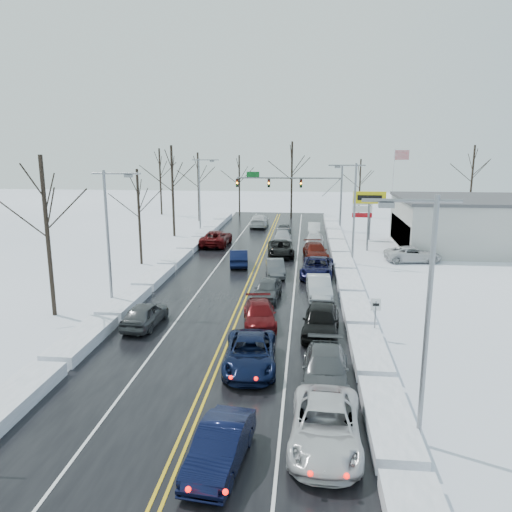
# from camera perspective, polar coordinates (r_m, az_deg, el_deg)

# --- Properties ---
(ground) EXTENTS (160.00, 160.00, 0.00)m
(ground) POSITION_cam_1_polar(r_m,az_deg,el_deg) (36.48, -1.18, -4.23)
(ground) COLOR white
(ground) RESTS_ON ground
(road_surface) EXTENTS (14.00, 84.00, 0.01)m
(road_surface) POSITION_cam_1_polar(r_m,az_deg,el_deg) (38.38, -0.82, -3.36)
(road_surface) COLOR black
(road_surface) RESTS_ON ground
(snow_bank_left) EXTENTS (1.74, 72.00, 0.63)m
(snow_bank_left) POSITION_cam_1_polar(r_m,az_deg,el_deg) (39.96, -11.72, -2.99)
(snow_bank_left) COLOR white
(snow_bank_left) RESTS_ON ground
(snow_bank_right) EXTENTS (1.74, 72.00, 0.63)m
(snow_bank_right) POSITION_cam_1_polar(r_m,az_deg,el_deg) (38.28, 10.58, -3.63)
(snow_bank_right) COLOR white
(snow_bank_right) RESTS_ON ground
(traffic_signal_mast) EXTENTS (13.28, 0.39, 8.00)m
(traffic_signal_mast) POSITION_cam_1_polar(r_m,az_deg,el_deg) (62.85, 5.10, 7.93)
(traffic_signal_mast) COLOR slate
(traffic_signal_mast) RESTS_ON ground
(tires_plus_sign) EXTENTS (3.20, 0.34, 6.00)m
(tires_plus_sign) POSITION_cam_1_polar(r_m,az_deg,el_deg) (51.32, 12.82, 6.07)
(tires_plus_sign) COLOR slate
(tires_plus_sign) RESTS_ON ground
(used_vehicles_sign) EXTENTS (2.20, 0.22, 4.65)m
(used_vehicles_sign) POSITION_cam_1_polar(r_m,az_deg,el_deg) (57.44, 12.05, 5.10)
(used_vehicles_sign) COLOR slate
(used_vehicles_sign) RESTS_ON ground
(speed_limit_sign) EXTENTS (0.55, 0.09, 2.35)m
(speed_limit_sign) POSITION_cam_1_polar(r_m,az_deg,el_deg) (28.38, 13.51, -6.12)
(speed_limit_sign) COLOR slate
(speed_limit_sign) RESTS_ON ground
(flagpole) EXTENTS (1.87, 1.20, 10.00)m
(flagpole) POSITION_cam_1_polar(r_m,az_deg,el_deg) (65.71, 15.52, 8.13)
(flagpole) COLOR silver
(flagpole) RESTS_ON ground
(dealership_building) EXTENTS (20.40, 12.40, 5.30)m
(dealership_building) POSITION_cam_1_polar(r_m,az_deg,el_deg) (56.75, 26.11, 3.32)
(dealership_building) COLOR #B0B0AB
(dealership_building) RESTS_ON ground
(streetlight_se) EXTENTS (3.20, 0.25, 9.00)m
(streetlight_se) POSITION_cam_1_polar(r_m,az_deg,el_deg) (17.91, 18.52, -5.18)
(streetlight_se) COLOR slate
(streetlight_se) RESTS_ON ground
(streetlight_ne) EXTENTS (3.20, 0.25, 9.00)m
(streetlight_ne) POSITION_cam_1_polar(r_m,az_deg,el_deg) (45.13, 10.94, 5.70)
(streetlight_ne) COLOR slate
(streetlight_ne) RESTS_ON ground
(streetlight_sw) EXTENTS (3.20, 0.25, 9.00)m
(streetlight_sw) POSITION_cam_1_polar(r_m,az_deg,el_deg) (33.55, -16.32, 3.08)
(streetlight_sw) COLOR slate
(streetlight_sw) RESTS_ON ground
(streetlight_nw) EXTENTS (3.20, 0.25, 9.00)m
(streetlight_nw) POSITION_cam_1_polar(r_m,az_deg,el_deg) (60.21, -6.30, 7.54)
(streetlight_nw) COLOR slate
(streetlight_nw) RESTS_ON ground
(tree_left_b) EXTENTS (4.00, 4.00, 10.00)m
(tree_left_b) POSITION_cam_1_polar(r_m,az_deg,el_deg) (32.91, -23.00, 5.36)
(tree_left_b) COLOR #2D231C
(tree_left_b) RESTS_ON ground
(tree_left_c) EXTENTS (3.40, 3.40, 8.50)m
(tree_left_c) POSITION_cam_1_polar(r_m,az_deg,el_deg) (45.38, -13.31, 6.43)
(tree_left_c) COLOR #2D231C
(tree_left_c) RESTS_ON ground
(tree_left_d) EXTENTS (4.20, 4.20, 10.50)m
(tree_left_d) POSITION_cam_1_polar(r_m,az_deg,el_deg) (58.82, -9.57, 9.31)
(tree_left_d) COLOR #2D231C
(tree_left_d) RESTS_ON ground
(tree_left_e) EXTENTS (3.80, 3.80, 9.50)m
(tree_left_e) POSITION_cam_1_polar(r_m,az_deg,el_deg) (70.40, -6.63, 9.35)
(tree_left_e) COLOR #2D231C
(tree_left_e) RESTS_ON ground
(tree_far_a) EXTENTS (4.00, 4.00, 10.00)m
(tree_far_a) POSITION_cam_1_polar(r_m,az_deg,el_deg) (77.99, -10.93, 9.78)
(tree_far_a) COLOR #2D231C
(tree_far_a) RESTS_ON ground
(tree_far_b) EXTENTS (3.60, 3.60, 9.00)m
(tree_far_b) POSITION_cam_1_polar(r_m,az_deg,el_deg) (76.46, -1.92, 9.42)
(tree_far_b) COLOR #2D231C
(tree_far_b) RESTS_ON ground
(tree_far_c) EXTENTS (4.40, 4.40, 11.00)m
(tree_far_c) POSITION_cam_1_polar(r_m,az_deg,el_deg) (73.74, 4.13, 10.36)
(tree_far_c) COLOR #2D231C
(tree_far_c) RESTS_ON ground
(tree_far_d) EXTENTS (3.40, 3.40, 8.50)m
(tree_far_d) POSITION_cam_1_polar(r_m,az_deg,el_deg) (75.68, 11.82, 8.86)
(tree_far_d) COLOR #2D231C
(tree_far_d) RESTS_ON ground
(tree_far_e) EXTENTS (4.20, 4.20, 10.50)m
(tree_far_e) POSITION_cam_1_polar(r_m,az_deg,el_deg) (79.33, 23.55, 9.27)
(tree_far_e) COLOR #2D231C
(tree_far_e) RESTS_ON ground
(queued_car_1) EXTENTS (2.03, 4.48, 1.43)m
(queued_car_1) POSITION_cam_1_polar(r_m,az_deg,el_deg) (18.30, -4.10, -22.76)
(queued_car_1) COLOR black
(queued_car_1) RESTS_ON ground
(queued_car_2) EXTENTS (2.82, 5.48, 1.48)m
(queued_car_2) POSITION_cam_1_polar(r_m,az_deg,el_deg) (24.83, -0.65, -12.60)
(queued_car_2) COLOR black
(queued_car_2) RESTS_ON ground
(queued_car_3) EXTENTS (2.50, 4.84, 1.34)m
(queued_car_3) POSITION_cam_1_polar(r_m,az_deg,el_deg) (30.22, 0.41, -7.86)
(queued_car_3) COLOR #530B0D
(queued_car_3) RESTS_ON ground
(queued_car_4) EXTENTS (2.03, 4.34, 1.44)m
(queued_car_4) POSITION_cam_1_polar(r_m,az_deg,el_deg) (35.06, 1.30, -4.93)
(queued_car_4) COLOR #3F4244
(queued_car_4) RESTS_ON ground
(queued_car_5) EXTENTS (1.96, 4.22, 1.34)m
(queued_car_5) POSITION_cam_1_polar(r_m,az_deg,el_deg) (41.20, 2.21, -2.26)
(queued_car_5) COLOR #424548
(queued_car_5) RESTS_ON ground
(queued_car_6) EXTENTS (2.91, 5.50, 1.47)m
(queued_car_6) POSITION_cam_1_polar(r_m,az_deg,el_deg) (48.52, 2.83, 0.03)
(queued_car_6) COLOR black
(queued_car_6) RESTS_ON ground
(queued_car_7) EXTENTS (2.21, 4.93, 1.40)m
(queued_car_7) POSITION_cam_1_polar(r_m,az_deg,el_deg) (54.43, 3.01, 1.41)
(queued_car_7) COLOR #AAACB2
(queued_car_7) RESTS_ON ground
(queued_car_8) EXTENTS (1.87, 4.22, 1.41)m
(queued_car_8) POSITION_cam_1_polar(r_m,az_deg,el_deg) (59.14, 3.12, 2.32)
(queued_car_8) COLOR #3A3D3F
(queued_car_8) RESTS_ON ground
(queued_car_10) EXTENTS (2.72, 5.52, 1.51)m
(queued_car_10) POSITION_cam_1_polar(r_m,az_deg,el_deg) (19.40, 7.87, -20.58)
(queued_car_10) COLOR silver
(queued_car_10) RESTS_ON ground
(queued_car_11) EXTENTS (2.24, 5.16, 1.48)m
(queued_car_11) POSITION_cam_1_polar(r_m,az_deg,el_deg) (23.47, 7.86, -14.31)
(queued_car_11) COLOR #45484B
(queued_car_11) RESTS_ON ground
(queued_car_12) EXTENTS (2.39, 5.11, 1.69)m
(queued_car_12) POSITION_cam_1_polar(r_m,az_deg,el_deg) (29.00, 7.39, -8.88)
(queued_car_12) COLOR black
(queued_car_12) RESTS_ON ground
(queued_car_13) EXTENTS (1.87, 4.68, 1.51)m
(queued_car_13) POSITION_cam_1_polar(r_m,az_deg,el_deg) (35.74, 7.17, -4.69)
(queued_car_13) COLOR #AFB3B8
(queued_car_13) RESTS_ON ground
(queued_car_14) EXTENTS (2.97, 5.70, 1.53)m
(queued_car_14) POSITION_cam_1_polar(r_m,az_deg,el_deg) (41.19, 6.98, -2.35)
(queued_car_14) COLOR black
(queued_car_14) RESTS_ON ground
(queued_car_15) EXTENTS (2.64, 5.29, 1.48)m
(queued_car_15) POSITION_cam_1_polar(r_m,az_deg,el_deg) (47.51, 6.79, -0.32)
(queued_car_15) COLOR #490F09
(queued_car_15) RESTS_ON ground
(queued_car_16) EXTENTS (2.26, 5.09, 1.70)m
(queued_car_16) POSITION_cam_1_polar(r_m,az_deg,el_deg) (51.65, 6.64, 0.73)
(queued_car_16) COLOR silver
(queued_car_16) RESTS_ON ground
(queued_car_17) EXTENTS (1.54, 4.19, 1.37)m
(queued_car_17) POSITION_cam_1_polar(r_m,az_deg,el_deg) (60.53, 6.64, 2.49)
(queued_car_17) COLOR silver
(queued_car_17) RESTS_ON ground
(oncoming_car_0) EXTENTS (2.14, 4.60, 1.46)m
(oncoming_car_0) POSITION_cam_1_polar(r_m,az_deg,el_deg) (44.66, -1.97, -1.07)
(oncoming_car_0) COLOR black
(oncoming_car_0) RESTS_ON ground
(oncoming_car_1) EXTENTS (2.88, 5.96, 1.64)m
(oncoming_car_1) POSITION_cam_1_polar(r_m,az_deg,el_deg) (53.62, -4.55, 1.22)
(oncoming_car_1) COLOR #4A090B
(oncoming_car_1) RESTS_ON ground
(oncoming_car_2) EXTENTS (2.39, 5.72, 1.65)m
(oncoming_car_2) POSITION_cam_1_polar(r_m,az_deg,el_deg) (65.59, 0.36, 3.36)
(oncoming_car_2) COLOR silver
(oncoming_car_2) RESTS_ON ground
(oncoming_car_3) EXTENTS (2.04, 4.42, 1.47)m
(oncoming_car_3) POSITION_cam_1_polar(r_m,az_deg,el_deg) (30.74, -12.51, -7.82)
(oncoming_car_3) COLOR #404345
(oncoming_car_3) RESTS_ON ground
(parked_car_0) EXTENTS (5.34, 2.92, 1.42)m
(parked_car_0) POSITION_cam_1_polar(r_m,az_deg,el_deg) (48.25, 17.45, -0.62)
(parked_car_0) COLOR silver
(parked_car_0) RESTS_ON ground
(parked_car_1) EXTENTS (2.39, 5.19, 1.47)m
(parked_car_1) POSITION_cam_1_polar(r_m,az_deg,el_deg) (53.11, 19.56, 0.41)
(parked_car_1) COLOR #AAAEB3
(parked_car_1) RESTS_ON ground
(parked_car_2) EXTENTS (2.43, 5.19, 1.72)m
(parked_car_2) POSITION_cam_1_polar(r_m,az_deg,el_deg) (57.99, 16.51, 1.60)
(parked_car_2) COLOR black
(parked_car_2) RESTS_ON ground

